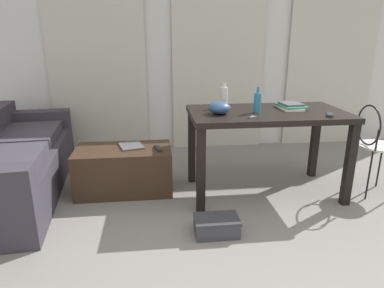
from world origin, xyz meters
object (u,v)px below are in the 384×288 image
(craft_table, at_px, (267,123))
(tv_remote_on_table, at_px, (330,115))
(coffee_table, at_px, (124,170))
(bottle_near, at_px, (257,102))
(scissors, at_px, (250,117))
(wire_chair, at_px, (374,139))
(tv_remote_primary, at_px, (158,148))
(book_stack, at_px, (290,106))
(shoebox, at_px, (217,226))
(magazine, at_px, (131,146))
(couch, at_px, (10,164))
(bowl, at_px, (220,108))
(bottle_far, at_px, (224,97))

(craft_table, relative_size, tv_remote_on_table, 9.42)
(coffee_table, distance_m, bottle_near, 1.40)
(scissors, bearing_deg, wire_chair, 4.57)
(wire_chair, xyz_separation_m, tv_remote_primary, (-1.97, 0.26, -0.11))
(scissors, bearing_deg, tv_remote_primary, 154.91)
(book_stack, xyz_separation_m, shoebox, (-0.82, -0.77, -0.75))
(magazine, distance_m, shoebox, 1.20)
(couch, distance_m, bottle_near, 2.36)
(wire_chair, bearing_deg, tv_remote_primary, 172.39)
(magazine, relative_size, shoebox, 0.74)
(shoebox, bearing_deg, bottle_near, 53.75)
(bottle_near, xyz_separation_m, tv_remote_on_table, (0.58, -0.19, -0.08))
(couch, bearing_deg, bowl, -9.03)
(craft_table, height_order, shoebox, craft_table)
(tv_remote_on_table, xyz_separation_m, scissors, (-0.69, 0.01, -0.01))
(couch, relative_size, bottle_near, 9.46)
(coffee_table, bearing_deg, tv_remote_on_table, -13.66)
(couch, bearing_deg, magazine, -0.03)
(craft_table, relative_size, shoebox, 4.15)
(magazine, bearing_deg, bowl, -36.26)
(craft_table, height_order, tv_remote_on_table, tv_remote_on_table)
(couch, relative_size, bottle_far, 9.37)
(bottle_far, bearing_deg, tv_remote_primary, -174.07)
(book_stack, relative_size, tv_remote_on_table, 2.02)
(bottle_far, bearing_deg, bowl, -109.43)
(bowl, bearing_deg, book_stack, 11.89)
(craft_table, bearing_deg, tv_remote_primary, 172.64)
(bottle_far, xyz_separation_m, magazine, (-0.88, 0.05, -0.46))
(magazine, bearing_deg, book_stack, -21.26)
(wire_chair, bearing_deg, scissors, -175.43)
(bottle_near, relative_size, magazine, 0.91)
(coffee_table, relative_size, shoebox, 2.67)
(couch, relative_size, bowl, 11.43)
(coffee_table, xyz_separation_m, scissors, (1.10, -0.42, 0.58))
(bottle_far, distance_m, tv_remote_on_table, 0.94)
(book_stack, height_order, magazine, book_stack)
(tv_remote_on_table, bearing_deg, scissors, -154.03)
(tv_remote_primary, bearing_deg, couch, 159.97)
(coffee_table, relative_size, scissors, 9.17)
(bottle_near, bearing_deg, shoebox, -126.25)
(bowl, distance_m, shoebox, 1.00)
(coffee_table, xyz_separation_m, craft_table, (1.32, -0.19, 0.47))
(scissors, bearing_deg, couch, 167.58)
(wire_chair, height_order, bottle_near, bottle_near)
(bottle_near, height_order, tv_remote_primary, bottle_near)
(coffee_table, relative_size, bowl, 4.80)
(couch, relative_size, book_stack, 7.12)
(craft_table, xyz_separation_m, shoebox, (-0.58, -0.68, -0.62))
(shoebox, bearing_deg, bowl, 78.70)
(book_stack, distance_m, scissors, 0.57)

